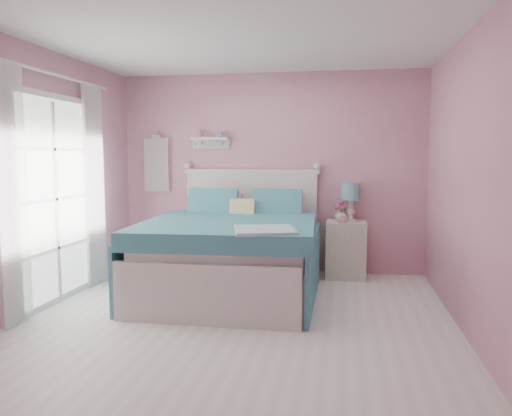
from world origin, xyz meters
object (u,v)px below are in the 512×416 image
(table_lamp, at_px, (350,194))
(teacup, at_px, (343,219))
(bed, at_px, (233,254))
(nightstand, at_px, (346,249))
(vase, at_px, (341,215))

(table_lamp, bearing_deg, teacup, -110.89)
(bed, relative_size, nightstand, 3.32)
(table_lamp, relative_size, vase, 3.04)
(table_lamp, height_order, vase, table_lamp)
(nightstand, distance_m, teacup, 0.42)
(bed, xyz_separation_m, nightstand, (1.25, 0.90, -0.08))
(vase, bearing_deg, table_lamp, 36.19)
(table_lamp, distance_m, vase, 0.29)
(bed, xyz_separation_m, vase, (1.18, 0.91, 0.36))
(bed, relative_size, table_lamp, 4.93)
(bed, height_order, table_lamp, bed)
(table_lamp, bearing_deg, nightstand, -114.12)
(nightstand, height_order, table_lamp, table_lamp)
(table_lamp, height_order, teacup, table_lamp)
(vase, distance_m, teacup, 0.15)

